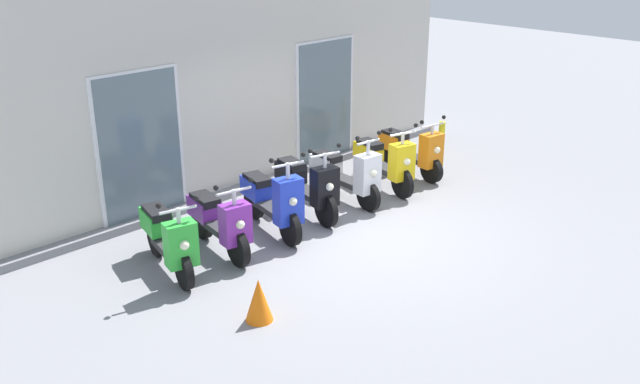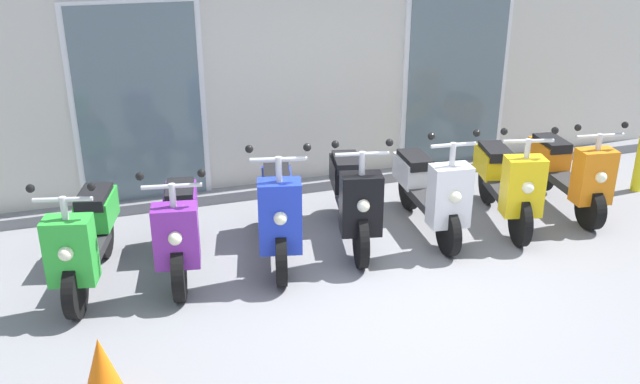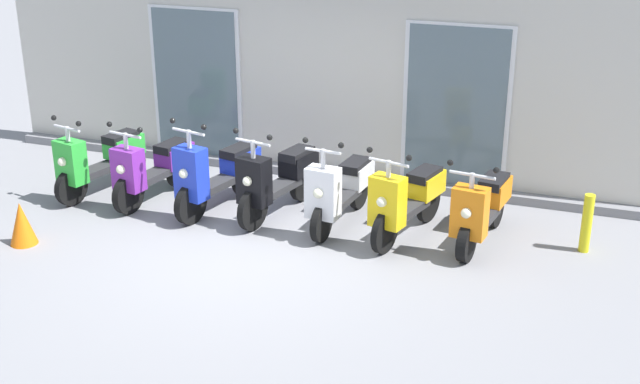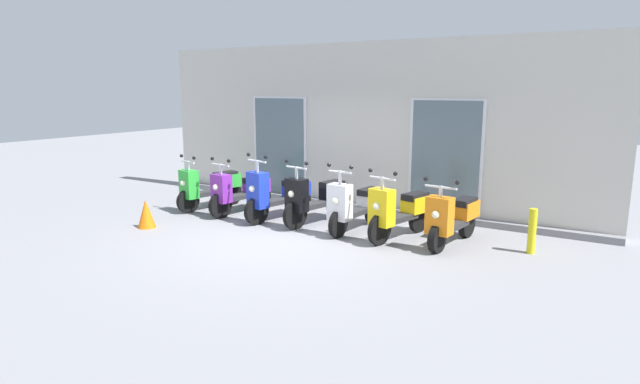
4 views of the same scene
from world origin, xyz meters
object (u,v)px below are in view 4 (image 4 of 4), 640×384
scooter_white (356,204)px  scooter_orange (453,217)px  traffic_cone (146,214)px  curb_bollard (532,231)px  scooter_yellow (400,210)px  scooter_blue (277,194)px  scooter_green (209,186)px  scooter_black (316,198)px  scooter_purple (240,191)px

scooter_white → scooter_orange: 1.73m
scooter_white → traffic_cone: size_ratio=3.12×
curb_bollard → traffic_cone: curb_bollard is taller
scooter_yellow → scooter_blue: bearing=-179.8°
scooter_white → scooter_green: bearing=-178.7°
scooter_green → scooter_yellow: (4.24, 0.00, 0.02)m
curb_bollard → traffic_cone: bearing=-162.1°
scooter_blue → scooter_orange: (3.36, 0.12, -0.04)m
scooter_black → scooter_purple: bearing=-177.2°
scooter_green → scooter_purple: scooter_purple is taller
scooter_blue → traffic_cone: scooter_blue is taller
scooter_black → scooter_orange: 2.57m
scooter_green → scooter_white: size_ratio=0.94×
scooter_orange → scooter_yellow: bearing=-172.7°
scooter_white → scooter_orange: size_ratio=1.05×
scooter_purple → scooter_white: 2.57m
scooter_black → curb_bollard: bearing=3.1°
scooter_blue → traffic_cone: 2.41m
curb_bollard → scooter_orange: bearing=-170.7°
scooter_blue → scooter_orange: 3.36m
scooter_green → curb_bollard: 6.29m
scooter_green → scooter_black: bearing=2.3°
scooter_green → scooter_black: size_ratio=0.93×
scooter_black → curb_bollard: size_ratio=2.34×
scooter_yellow → scooter_orange: bearing=7.3°
scooter_purple → curb_bollard: (5.46, 0.29, -0.10)m
scooter_purple → traffic_cone: (-0.76, -1.73, -0.19)m
scooter_white → scooter_yellow: (0.86, -0.07, 0.02)m
scooter_black → scooter_white: (0.84, -0.03, -0.02)m
curb_bollard → scooter_blue: bearing=-176.1°
scooter_white → curb_bollard: (2.89, 0.23, -0.13)m
scooter_blue → scooter_purple: bearing=178.4°
scooter_purple → scooter_white: (2.57, 0.06, 0.02)m
scooter_green → scooter_purple: bearing=1.2°
traffic_cone → curb_bollard: bearing=17.9°
scooter_green → scooter_orange: 5.11m
scooter_blue → curb_bollard: 4.54m
scooter_blue → scooter_black: bearing=7.9°
scooter_blue → curb_bollard: (4.53, 0.31, -0.15)m
scooter_green → scooter_black: (2.55, 0.10, 0.02)m
scooter_blue → traffic_cone: (-1.69, -1.70, -0.24)m
scooter_orange → scooter_purple: bearing=-178.7°
scooter_black → scooter_yellow: 1.70m
scooter_purple → scooter_yellow: 3.43m
scooter_blue → scooter_white: bearing=2.9°
scooter_purple → scooter_white: size_ratio=0.96×
scooter_purple → scooter_yellow: (3.43, -0.02, 0.04)m
scooter_purple → scooter_yellow: size_ratio=0.98×
scooter_blue → traffic_cone: bearing=-134.8°
scooter_purple → scooter_blue: (0.93, -0.03, 0.04)m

